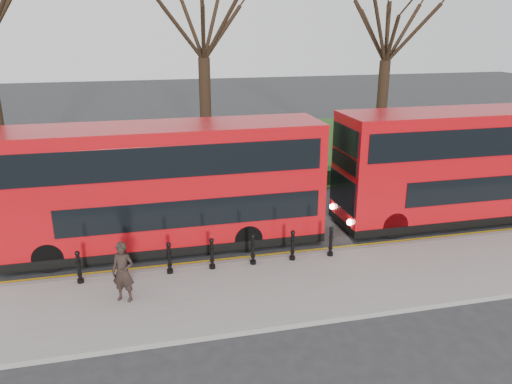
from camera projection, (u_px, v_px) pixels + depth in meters
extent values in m
plane|color=#28282B|center=(192.00, 256.00, 17.31)|extent=(120.00, 120.00, 0.00)
cube|color=gray|center=(203.00, 298.00, 14.52)|extent=(60.00, 4.00, 0.15)
cube|color=slate|center=(195.00, 267.00, 16.36)|extent=(60.00, 0.25, 0.16)
cube|color=#1E4617|center=(164.00, 153.00, 31.13)|extent=(60.00, 18.00, 0.06)
cube|color=black|center=(175.00, 187.00, 23.45)|extent=(60.00, 0.90, 0.80)
cube|color=yellow|center=(194.00, 265.00, 16.66)|extent=(60.00, 0.10, 0.01)
cube|color=yellow|center=(193.00, 262.00, 16.84)|extent=(60.00, 0.10, 0.01)
cylinder|color=black|center=(206.00, 117.00, 26.00)|extent=(0.60, 0.60, 6.07)
cylinder|color=black|center=(381.00, 113.00, 28.25)|extent=(0.60, 0.60, 5.77)
cylinder|color=black|center=(79.00, 268.00, 15.07)|extent=(0.15, 0.15, 1.00)
cylinder|color=black|center=(125.00, 263.00, 15.37)|extent=(0.15, 0.15, 1.00)
cylinder|color=black|center=(169.00, 258.00, 15.67)|extent=(0.15, 0.15, 1.00)
cylinder|color=black|center=(212.00, 254.00, 15.97)|extent=(0.15, 0.15, 1.00)
cylinder|color=black|center=(253.00, 250.00, 16.27)|extent=(0.15, 0.15, 1.00)
cylinder|color=black|center=(293.00, 246.00, 16.57)|extent=(0.15, 0.15, 1.00)
cylinder|color=black|center=(331.00, 242.00, 16.86)|extent=(0.15, 0.15, 1.00)
cube|color=#B30B11|center=(165.00, 183.00, 17.38)|extent=(11.03, 2.51, 4.06)
cube|color=black|center=(168.00, 238.00, 18.05)|extent=(11.05, 2.53, 0.30)
cube|color=black|center=(193.00, 213.00, 16.63)|extent=(8.82, 0.04, 0.95)
cube|color=black|center=(166.00, 163.00, 15.88)|extent=(10.43, 0.04, 1.05)
cylinder|color=black|center=(48.00, 257.00, 16.10)|extent=(1.00, 0.30, 1.00)
cylinder|color=black|center=(57.00, 231.00, 18.14)|extent=(1.00, 0.30, 1.00)
cylinder|color=black|center=(248.00, 238.00, 17.56)|extent=(1.00, 0.30, 1.00)
cylinder|color=black|center=(236.00, 216.00, 19.60)|extent=(1.00, 0.30, 1.00)
cube|color=#B30B11|center=(475.00, 161.00, 20.00)|extent=(11.22, 2.55, 4.13)
cube|color=black|center=(467.00, 211.00, 20.67)|extent=(11.24, 2.57, 0.31)
cube|color=black|center=(512.00, 187.00, 19.23)|extent=(8.98, 0.04, 0.97)
cube|color=black|center=(501.00, 142.00, 18.46)|extent=(10.61, 0.04, 1.07)
cube|color=black|center=(344.00, 162.00, 18.65)|extent=(0.06, 2.24, 0.56)
cylinder|color=black|center=(394.00, 225.00, 18.69)|extent=(1.02, 0.31, 1.02)
cylinder|color=black|center=(367.00, 205.00, 20.76)|extent=(1.02, 0.31, 1.02)
cylinder|color=black|center=(507.00, 193.00, 22.25)|extent=(1.02, 0.31, 1.02)
imported|color=black|center=(123.00, 272.00, 13.99)|extent=(0.77, 0.65, 1.78)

